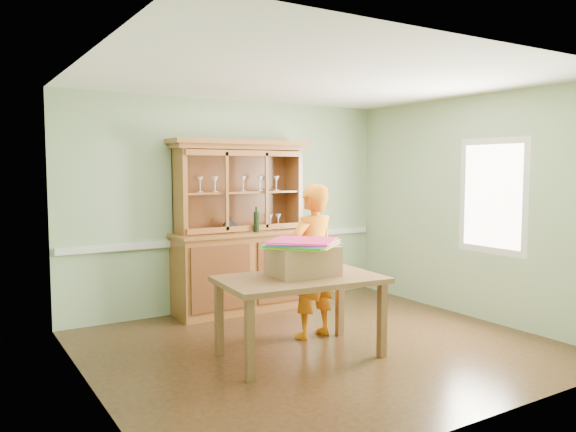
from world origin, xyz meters
TOP-DOWN VIEW (x-y plane):
  - floor at (0.00, 0.00)m, footprint 4.50×4.50m
  - ceiling at (0.00, 0.00)m, footprint 4.50×4.50m
  - wall_back at (0.00, 2.00)m, footprint 4.50×0.00m
  - wall_left at (-2.25, 0.00)m, footprint 0.00×4.00m
  - wall_right at (2.25, 0.00)m, footprint 0.00×4.00m
  - wall_front at (0.00, -2.00)m, footprint 4.50×0.00m
  - chair_rail at (0.00, 1.98)m, footprint 4.41×0.05m
  - framed_map at (-2.23, 0.30)m, footprint 0.03×0.60m
  - window_panel at (2.23, -0.30)m, footprint 0.03×0.96m
  - china_hutch at (0.01, 1.75)m, footprint 1.85×0.61m
  - dining_table at (-0.33, -0.12)m, footprint 1.63×1.06m
  - cardboard_box at (-0.24, -0.03)m, footprint 0.67×0.56m
  - kite_stack at (-0.28, -0.07)m, footprint 0.84×0.84m
  - person at (0.11, 0.32)m, footprint 0.66×0.49m

SIDE VIEW (x-z plane):
  - floor at x=0.00m, z-range 0.00..0.00m
  - dining_table at x=-0.33m, z-range 0.30..1.07m
  - china_hutch at x=0.01m, z-range -0.32..1.85m
  - person at x=0.11m, z-range 0.00..1.66m
  - chair_rail at x=0.00m, z-range 0.86..0.94m
  - cardboard_box at x=-0.24m, z-range 0.78..1.07m
  - kite_stack at x=-0.28m, z-range 1.07..1.13m
  - wall_back at x=0.00m, z-range -0.90..3.60m
  - wall_left at x=-2.25m, z-range -0.65..3.35m
  - wall_right at x=2.25m, z-range -0.65..3.35m
  - wall_front at x=0.00m, z-range -0.90..3.60m
  - window_panel at x=2.23m, z-range 0.82..2.18m
  - framed_map at x=-2.23m, z-range 1.32..1.78m
  - ceiling at x=0.00m, z-range 2.70..2.70m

